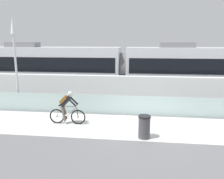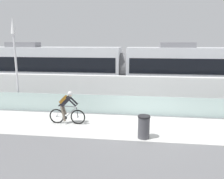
{
  "view_description": "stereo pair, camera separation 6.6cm",
  "coord_description": "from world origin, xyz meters",
  "px_view_note": "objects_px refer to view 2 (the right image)",
  "views": [
    {
      "loc": [
        -0.27,
        -10.39,
        3.94
      ],
      "look_at": [
        -1.84,
        2.35,
        1.25
      ],
      "focal_mm": 37.62,
      "sensor_mm": 36.0,
      "label": 1
    },
    {
      "loc": [
        -0.2,
        -10.38,
        3.94
      ],
      "look_at": [
        -1.84,
        2.35,
        1.25
      ],
      "focal_mm": 37.62,
      "sensor_mm": 36.0,
      "label": 2
    }
  ],
  "objects_px": {
    "tram": "(123,69)",
    "lamp_post_antenna": "(15,52)",
    "trash_bin": "(144,127)",
    "cyclist_on_bike": "(67,108)"
  },
  "relations": [
    {
      "from": "lamp_post_antenna",
      "to": "trash_bin",
      "type": "bearing_deg",
      "value": -25.13
    },
    {
      "from": "lamp_post_antenna",
      "to": "trash_bin",
      "type": "distance_m",
      "value": 8.49
    },
    {
      "from": "cyclist_on_bike",
      "to": "trash_bin",
      "type": "distance_m",
      "value": 3.86
    },
    {
      "from": "tram",
      "to": "cyclist_on_bike",
      "type": "distance_m",
      "value": 7.26
    },
    {
      "from": "trash_bin",
      "to": "cyclist_on_bike",
      "type": "bearing_deg",
      "value": 161.09
    },
    {
      "from": "tram",
      "to": "lamp_post_antenna",
      "type": "distance_m",
      "value": 7.56
    },
    {
      "from": "tram",
      "to": "lamp_post_antenna",
      "type": "relative_size",
      "value": 4.34
    },
    {
      "from": "tram",
      "to": "lamp_post_antenna",
      "type": "xyz_separation_m",
      "value": [
        -5.76,
        -4.7,
        1.4
      ]
    },
    {
      "from": "tram",
      "to": "lamp_post_antenna",
      "type": "height_order",
      "value": "lamp_post_antenna"
    },
    {
      "from": "lamp_post_antenna",
      "to": "trash_bin",
      "type": "height_order",
      "value": "lamp_post_antenna"
    }
  ]
}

